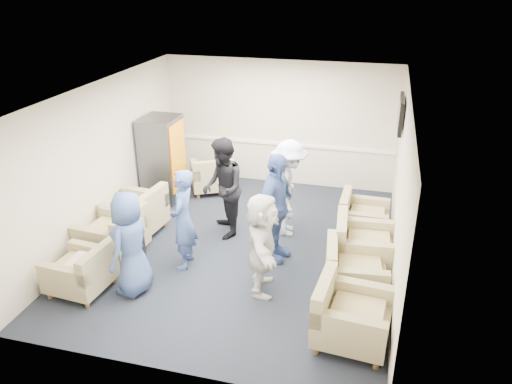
% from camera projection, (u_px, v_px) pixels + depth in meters
% --- Properties ---
extents(floor, '(6.00, 6.00, 0.00)m').
position_uv_depth(floor, '(241.00, 247.00, 8.60)').
color(floor, black).
rests_on(floor, ground).
extents(ceiling, '(6.00, 6.00, 0.00)m').
position_uv_depth(ceiling, '(239.00, 92.00, 7.49)').
color(ceiling, white).
rests_on(ceiling, back_wall).
extents(back_wall, '(5.00, 0.02, 2.70)m').
position_uv_depth(back_wall, '(279.00, 123.00, 10.70)').
color(back_wall, beige).
rests_on(back_wall, floor).
extents(front_wall, '(5.00, 0.02, 2.70)m').
position_uv_depth(front_wall, '(164.00, 276.00, 5.40)').
color(front_wall, beige).
rests_on(front_wall, floor).
extents(left_wall, '(0.02, 6.00, 2.70)m').
position_uv_depth(left_wall, '(102.00, 161.00, 8.62)').
color(left_wall, beige).
rests_on(left_wall, floor).
extents(right_wall, '(0.02, 6.00, 2.70)m').
position_uv_depth(right_wall, '(400.00, 190.00, 7.48)').
color(right_wall, beige).
rests_on(right_wall, floor).
extents(chair_rail, '(4.98, 0.04, 0.06)m').
position_uv_depth(chair_rail, '(279.00, 144.00, 10.86)').
color(chair_rail, white).
rests_on(chair_rail, back_wall).
extents(tv, '(0.10, 1.00, 0.58)m').
position_uv_depth(tv, '(401.00, 114.00, 8.80)').
color(tv, black).
rests_on(tv, right_wall).
extents(armchair_left_near, '(0.88, 0.88, 0.65)m').
position_uv_depth(armchair_left_near, '(83.00, 272.00, 7.31)').
color(armchair_left_near, '#90855D').
rests_on(armchair_left_near, floor).
extents(armchair_left_mid, '(1.00, 1.00, 0.73)m').
position_uv_depth(armchair_left_mid, '(115.00, 237.00, 8.19)').
color(armchair_left_mid, '#90855D').
rests_on(armchair_left_mid, floor).
extents(armchair_left_far, '(1.03, 1.03, 0.74)m').
position_uv_depth(armchair_left_far, '(137.00, 215.00, 8.92)').
color(armchair_left_far, '#90855D').
rests_on(armchair_left_far, floor).
extents(armchair_right_near, '(0.99, 0.99, 0.73)m').
position_uv_depth(armchair_right_near, '(347.00, 317.00, 6.31)').
color(armchair_right_near, '#90855D').
rests_on(armchair_right_near, floor).
extents(armchair_right_midnear, '(0.96, 0.96, 0.70)m').
position_uv_depth(armchair_right_midnear, '(351.00, 273.00, 7.24)').
color(armchair_right_midnear, '#90855D').
rests_on(armchair_right_midnear, floor).
extents(armchair_right_midfar, '(0.98, 0.98, 0.74)m').
position_uv_depth(armchair_right_midfar, '(361.00, 248.00, 7.87)').
color(armchair_right_midfar, '#90855D').
rests_on(armchair_right_midfar, floor).
extents(armchair_right_far, '(0.86, 0.86, 0.67)m').
position_uv_depth(armchair_right_far, '(361.00, 219.00, 8.85)').
color(armchair_right_far, '#90855D').
rests_on(armchair_right_far, floor).
extents(armchair_corner, '(1.14, 1.14, 0.68)m').
position_uv_depth(armchair_corner, '(212.00, 177.00, 10.61)').
color(armchair_corner, '#90855D').
rests_on(armchair_corner, floor).
extents(vending_machine, '(0.70, 0.82, 1.73)m').
position_uv_depth(vending_machine, '(163.00, 159.00, 10.09)').
color(vending_machine, '#4E4F56').
rests_on(vending_machine, floor).
extents(backpack, '(0.30, 0.22, 0.51)m').
position_uv_depth(backpack, '(134.00, 246.00, 8.13)').
color(backpack, black).
rests_on(backpack, floor).
extents(pillow, '(0.32, 0.42, 0.12)m').
position_uv_depth(pillow, '(81.00, 263.00, 7.25)').
color(pillow, beige).
rests_on(pillow, armchair_left_near).
extents(person_front_left, '(0.59, 0.83, 1.59)m').
position_uv_depth(person_front_left, '(130.00, 243.00, 7.14)').
color(person_front_left, '#3A528C').
rests_on(person_front_left, floor).
extents(person_mid_left, '(0.46, 0.64, 1.65)m').
position_uv_depth(person_mid_left, '(183.00, 219.00, 7.76)').
color(person_mid_left, '#3A528C').
rests_on(person_mid_left, floor).
extents(person_back_left, '(0.98, 1.08, 1.79)m').
position_uv_depth(person_back_left, '(223.00, 188.00, 8.67)').
color(person_back_left, black).
rests_on(person_back_left, floor).
extents(person_back_right, '(0.82, 1.22, 1.75)m').
position_uv_depth(person_back_right, '(289.00, 188.00, 8.73)').
color(person_back_right, silver).
rests_on(person_back_right, floor).
extents(person_mid_right, '(0.70, 1.15, 1.83)m').
position_uv_depth(person_mid_right, '(275.00, 208.00, 7.92)').
color(person_mid_right, '#3A528C').
rests_on(person_mid_right, floor).
extents(person_front_right, '(0.73, 1.51, 1.56)m').
position_uv_depth(person_front_right, '(262.00, 244.00, 7.16)').
color(person_front_right, silver).
rests_on(person_front_right, floor).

